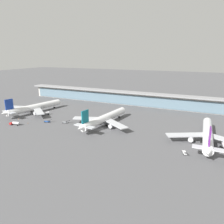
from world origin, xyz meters
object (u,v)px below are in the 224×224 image
at_px(service_truck_near_nose_blue, 47,121).
at_px(service_truck_under_wing_red, 15,123).
at_px(service_truck_by_tail_grey, 65,122).
at_px(service_truck_on_taxiway_white, 185,153).
at_px(service_truck_mid_apron_white, 45,113).
at_px(airliner_left_stand, 34,107).
at_px(airliner_centre_stand, 104,118).
at_px(safety_cone_alpha, 28,123).
at_px(airliner_right_stand, 208,134).
at_px(safety_cone_bravo, 19,119).

relative_size(service_truck_near_nose_blue, service_truck_under_wing_red, 0.78).
bearing_deg(service_truck_by_tail_grey, service_truck_on_taxiway_white, -10.23).
xyz_separation_m(service_truck_near_nose_blue, service_truck_mid_apron_white, (-16.84, 16.46, 0.90)).
height_order(airliner_left_stand, airliner_centre_stand, same).
xyz_separation_m(airliner_left_stand, safety_cone_alpha, (19.06, -27.07, -5.30)).
xyz_separation_m(airliner_centre_stand, airliner_right_stand, (76.49, -3.26, 0.00)).
bearing_deg(service_truck_mid_apron_white, safety_cone_alpha, -80.11).
bearing_deg(safety_cone_bravo, service_truck_mid_apron_white, 57.64).
bearing_deg(safety_cone_alpha, service_truck_on_taxiway_white, -1.65).
distance_m(service_truck_near_nose_blue, service_truck_mid_apron_white, 23.56).
bearing_deg(service_truck_on_taxiway_white, airliner_left_stand, 167.96).
bearing_deg(safety_cone_alpha, safety_cone_bravo, 160.83).
xyz_separation_m(service_truck_by_tail_grey, safety_cone_alpha, (-27.61, -13.93, -0.49)).
height_order(service_truck_near_nose_blue, service_truck_by_tail_grey, same).
distance_m(service_truck_on_taxiway_white, safety_cone_bravo, 142.03).
bearing_deg(airliner_left_stand, service_truck_under_wing_red, -69.66).
xyz_separation_m(service_truck_on_taxiway_white, safety_cone_alpha, (-124.68, 3.60, -0.49)).
bearing_deg(airliner_centre_stand, service_truck_near_nose_blue, -163.92).
bearing_deg(service_truck_near_nose_blue, service_truck_on_taxiway_white, -6.53).
bearing_deg(safety_cone_bravo, airliner_centre_stand, 12.48).
xyz_separation_m(airliner_centre_stand, service_truck_near_nose_blue, (-47.24, -13.62, -4.81)).
xyz_separation_m(service_truck_under_wing_red, service_truck_on_taxiway_white, (130.97, 3.77, -0.90)).
bearing_deg(airliner_right_stand, safety_cone_bravo, -174.89).
relative_size(airliner_centre_stand, airliner_right_stand, 1.00).
distance_m(airliner_right_stand, service_truck_by_tail_grey, 108.73).
bearing_deg(safety_cone_alpha, service_truck_under_wing_red, -130.53).
height_order(service_truck_on_taxiway_white, safety_cone_bravo, service_truck_on_taxiway_white).
relative_size(airliner_left_stand, airliner_right_stand, 0.99).
bearing_deg(service_truck_on_taxiway_white, service_truck_by_tail_grey, 169.77).
bearing_deg(service_truck_on_taxiway_white, service_truck_mid_apron_white, 167.21).
distance_m(airliner_left_stand, airliner_centre_stand, 78.77).
bearing_deg(service_truck_near_nose_blue, airliner_left_stand, 150.46).
bearing_deg(service_truck_by_tail_grey, airliner_centre_stand, 15.64).
bearing_deg(safety_cone_bravo, airliner_right_stand, 5.11).
distance_m(service_truck_under_wing_red, service_truck_by_tail_grey, 40.04).
distance_m(airliner_right_stand, service_truck_near_nose_blue, 124.25).
bearing_deg(service_truck_under_wing_red, service_truck_mid_apron_white, 86.87).
relative_size(service_truck_near_nose_blue, safety_cone_bravo, 9.87).
distance_m(airliner_left_stand, service_truck_by_tail_grey, 48.72).
bearing_deg(service_truck_under_wing_red, safety_cone_bravo, 128.95).
relative_size(airliner_right_stand, service_truck_on_taxiway_white, 9.74).
xyz_separation_m(service_truck_near_nose_blue, service_truck_under_wing_red, (-18.65, -16.63, 0.90)).
height_order(airliner_centre_stand, service_truck_by_tail_grey, airliner_centre_stand).
height_order(service_truck_near_nose_blue, service_truck_under_wing_red, service_truck_under_wing_red).
bearing_deg(airliner_left_stand, safety_cone_bravo, -84.51).
xyz_separation_m(service_truck_under_wing_red, service_truck_by_tail_grey, (33.90, 21.29, -0.90)).
xyz_separation_m(airliner_right_stand, service_truck_by_tail_grey, (-108.47, -5.69, -4.81)).
bearing_deg(service_truck_near_nose_blue, airliner_centre_stand, 16.08).
bearing_deg(service_truck_by_tail_grey, safety_cone_alpha, -153.23).
xyz_separation_m(safety_cone_alpha, safety_cone_bravo, (-17.03, 5.92, 0.00)).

